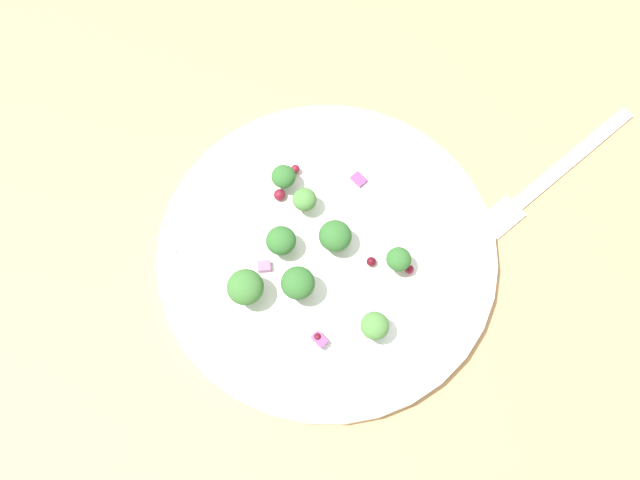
% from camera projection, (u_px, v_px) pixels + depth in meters
% --- Properties ---
extents(ground_plane, '(1.80, 1.80, 0.02)m').
position_uv_depth(ground_plane, '(327.00, 258.00, 0.54)').
color(ground_plane, tan).
extents(plate, '(0.28, 0.28, 0.02)m').
position_uv_depth(plate, '(320.00, 248.00, 0.52)').
color(plate, white).
rests_on(plate, ground_plane).
extents(dressing_pool, '(0.16, 0.16, 0.00)m').
position_uv_depth(dressing_pool, '(320.00, 247.00, 0.52)').
color(dressing_pool, white).
rests_on(dressing_pool, plate).
extents(broccoli_floret_0, '(0.02, 0.02, 0.02)m').
position_uv_depth(broccoli_floret_0, '(373.00, 327.00, 0.48)').
color(broccoli_floret_0, '#8EB77A').
rests_on(broccoli_floret_0, plate).
extents(broccoli_floret_1, '(0.02, 0.02, 0.02)m').
position_uv_depth(broccoli_floret_1, '(281.00, 241.00, 0.50)').
color(broccoli_floret_1, '#8EB77A').
rests_on(broccoli_floret_1, plate).
extents(broccoli_floret_2, '(0.02, 0.02, 0.02)m').
position_uv_depth(broccoli_floret_2, '(399.00, 259.00, 0.50)').
color(broccoli_floret_2, '#8EB77A').
rests_on(broccoli_floret_2, plate).
extents(broccoli_floret_3, '(0.02, 0.02, 0.02)m').
position_uv_depth(broccoli_floret_3, '(299.00, 202.00, 0.52)').
color(broccoli_floret_3, '#9EC684').
rests_on(broccoli_floret_3, plate).
extents(broccoli_floret_4, '(0.03, 0.03, 0.03)m').
position_uv_depth(broccoli_floret_4, '(333.00, 232.00, 0.51)').
color(broccoli_floret_4, '#8EB77A').
rests_on(broccoli_floret_4, plate).
extents(broccoli_floret_5, '(0.03, 0.03, 0.03)m').
position_uv_depth(broccoli_floret_5, '(298.00, 283.00, 0.48)').
color(broccoli_floret_5, '#ADD18E').
rests_on(broccoli_floret_5, plate).
extents(broccoli_floret_6, '(0.02, 0.02, 0.02)m').
position_uv_depth(broccoli_floret_6, '(284.00, 177.00, 0.53)').
color(broccoli_floret_6, '#8EB77A').
rests_on(broccoli_floret_6, plate).
extents(broccoli_floret_7, '(0.03, 0.03, 0.03)m').
position_uv_depth(broccoli_floret_7, '(245.00, 287.00, 0.48)').
color(broccoli_floret_7, '#8EB77A').
rests_on(broccoli_floret_7, plate).
extents(cranberry_0, '(0.01, 0.01, 0.01)m').
position_uv_depth(cranberry_0, '(371.00, 262.00, 0.51)').
color(cranberry_0, '#4C0A14').
rests_on(cranberry_0, plate).
extents(cranberry_1, '(0.01, 0.01, 0.01)m').
position_uv_depth(cranberry_1, '(295.00, 169.00, 0.54)').
color(cranberry_1, maroon).
rests_on(cranberry_1, plate).
extents(cranberry_2, '(0.01, 0.01, 0.01)m').
position_uv_depth(cranberry_2, '(318.00, 338.00, 0.48)').
color(cranberry_2, '#4C0A14').
rests_on(cranberry_2, plate).
extents(cranberry_3, '(0.01, 0.01, 0.01)m').
position_uv_depth(cranberry_3, '(409.00, 269.00, 0.50)').
color(cranberry_3, maroon).
rests_on(cranberry_3, plate).
extents(cranberry_4, '(0.01, 0.01, 0.01)m').
position_uv_depth(cranberry_4, '(237.00, 283.00, 0.50)').
color(cranberry_4, '#4C0A14').
rests_on(cranberry_4, plate).
extents(cranberry_5, '(0.01, 0.01, 0.01)m').
position_uv_depth(cranberry_5, '(280.00, 195.00, 0.53)').
color(cranberry_5, maroon).
rests_on(cranberry_5, plate).
extents(onion_bit_0, '(0.01, 0.01, 0.00)m').
position_uv_depth(onion_bit_0, '(359.00, 180.00, 0.54)').
color(onion_bit_0, '#843D75').
rests_on(onion_bit_0, plate).
extents(onion_bit_1, '(0.01, 0.01, 0.00)m').
position_uv_depth(onion_bit_1, '(300.00, 291.00, 0.50)').
color(onion_bit_1, '#843D75').
rests_on(onion_bit_1, plate).
extents(onion_bit_2, '(0.01, 0.01, 0.01)m').
position_uv_depth(onion_bit_2, '(264.00, 266.00, 0.51)').
color(onion_bit_2, '#A35B93').
rests_on(onion_bit_2, plate).
extents(onion_bit_3, '(0.01, 0.01, 0.00)m').
position_uv_depth(onion_bit_3, '(320.00, 340.00, 0.48)').
color(onion_bit_3, '#843D75').
rests_on(onion_bit_3, plate).
extents(fork, '(0.19, 0.06, 0.01)m').
position_uv_depth(fork, '(552.00, 176.00, 0.56)').
color(fork, silver).
rests_on(fork, ground_plane).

